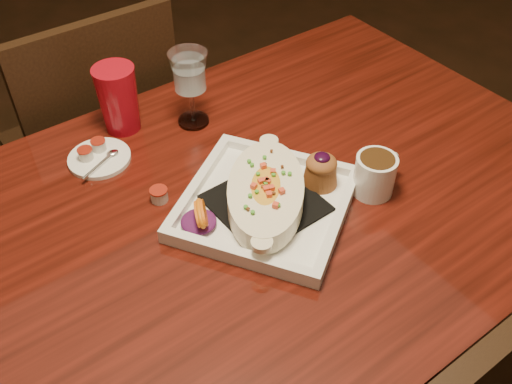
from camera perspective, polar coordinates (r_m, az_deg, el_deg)
table at (r=1.13m, az=-3.29°, el=-5.84°), size 1.50×0.90×0.75m
chair_far at (r=1.66m, az=-15.36°, el=4.47°), size 0.42×0.42×0.93m
plate at (r=1.05m, az=1.29°, el=-0.35°), size 0.41×0.41×0.08m
coffee_mug at (r=1.10m, az=11.89°, el=1.88°), size 0.11×0.08×0.08m
goblet at (r=1.22m, az=-6.67°, el=11.47°), size 0.08×0.08×0.17m
saucer at (r=1.22m, az=-15.54°, el=3.40°), size 0.13×0.13×0.09m
creamer_loose at (r=1.10m, az=-9.67°, el=-0.27°), size 0.03×0.03×0.03m
red_tumbler at (r=1.26m, az=-13.60°, el=9.02°), size 0.09×0.09×0.15m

